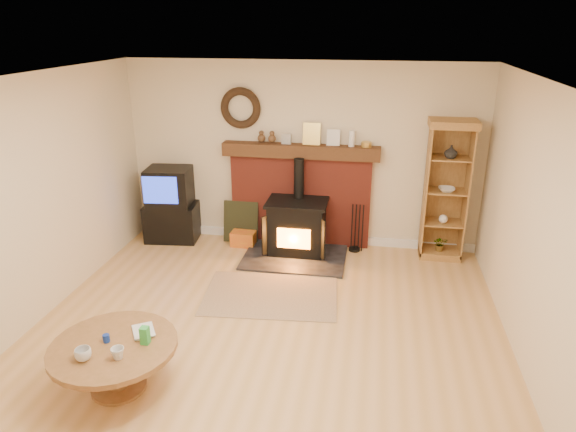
% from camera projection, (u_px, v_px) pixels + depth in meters
% --- Properties ---
extents(ground, '(5.50, 5.50, 0.00)m').
position_uv_depth(ground, '(260.00, 347.00, 5.18)').
color(ground, tan).
rests_on(ground, ground).
extents(room_shell, '(5.02, 5.52, 2.61)m').
position_uv_depth(room_shell, '(257.00, 182.00, 4.65)').
color(room_shell, beige).
rests_on(room_shell, ground).
extents(chimney_breast, '(2.20, 0.22, 1.78)m').
position_uv_depth(chimney_breast, '(300.00, 191.00, 7.35)').
color(chimney_breast, maroon).
rests_on(chimney_breast, ground).
extents(wood_stove, '(1.40, 1.00, 1.33)m').
position_uv_depth(wood_stove, '(297.00, 228.00, 7.14)').
color(wood_stove, black).
rests_on(wood_stove, ground).
extents(area_rug, '(1.66, 1.21, 0.01)m').
position_uv_depth(area_rug, '(271.00, 295.00, 6.15)').
color(area_rug, brown).
rests_on(area_rug, ground).
extents(tv_unit, '(0.80, 0.60, 1.10)m').
position_uv_depth(tv_unit, '(171.00, 206.00, 7.56)').
color(tv_unit, black).
rests_on(tv_unit, ground).
extents(curio_cabinet, '(0.61, 0.44, 1.91)m').
position_uv_depth(curio_cabinet, '(446.00, 190.00, 6.87)').
color(curio_cabinet, brown).
rests_on(curio_cabinet, ground).
extents(firelog_box, '(0.35, 0.23, 0.22)m').
position_uv_depth(firelog_box, '(243.00, 239.00, 7.47)').
color(firelog_box, yellow).
rests_on(firelog_box, ground).
extents(leaning_painting, '(0.51, 0.14, 0.61)m').
position_uv_depth(leaning_painting, '(241.00, 222.00, 7.55)').
color(leaning_painting, black).
rests_on(leaning_painting, ground).
extents(fire_tools, '(0.19, 0.16, 0.70)m').
position_uv_depth(fire_tools, '(355.00, 241.00, 7.29)').
color(fire_tools, black).
rests_on(fire_tools, ground).
extents(coffee_table, '(1.10, 1.10, 0.63)m').
position_uv_depth(coffee_table, '(114.00, 353.00, 4.46)').
color(coffee_table, brown).
rests_on(coffee_table, ground).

